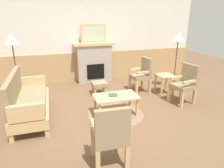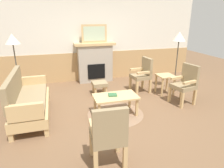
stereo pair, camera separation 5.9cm
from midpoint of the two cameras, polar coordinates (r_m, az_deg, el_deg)
ground_plane at (r=4.69m, az=1.56°, el=-7.71°), size 14.00×14.00×0.00m
wall_back at (r=6.76m, az=-5.18°, el=12.15°), size 7.20×0.14×2.70m
fireplace at (r=6.63m, az=-4.59°, el=6.26°), size 1.30×0.44×1.28m
framed_picture at (r=6.49m, az=-4.81°, el=14.09°), size 0.80×0.04×0.56m
couch at (r=4.60m, az=-22.32°, el=-4.37°), size 0.70×1.80×0.98m
coffee_table at (r=4.41m, az=1.40°, el=-4.02°), size 0.96×0.56×0.44m
round_rug at (r=4.57m, az=1.36°, el=-8.44°), size 1.26×1.26×0.01m
book_on_table at (r=4.40m, az=0.58°, el=-3.08°), size 0.21×0.21×0.03m
footstool at (r=5.57m, az=-3.26°, el=-0.15°), size 0.40×0.40×0.36m
armchair_near_fireplace at (r=5.26m, az=20.49°, el=0.39°), size 0.57×0.57×0.98m
armchair_by_window_left at (r=5.79m, az=9.03°, el=3.03°), size 0.52×0.52×0.98m
armchair_front_left at (r=2.89m, az=-0.43°, el=-13.95°), size 0.50×0.50×0.98m
side_table at (r=5.75m, az=15.20°, el=1.38°), size 0.44×0.44×0.55m
floor_lamp_by_couch at (r=5.63m, az=-26.12°, el=10.40°), size 0.36×0.36×1.68m
floor_lamp_by_chairs at (r=6.00m, az=18.77°, el=11.72°), size 0.36×0.36×1.68m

